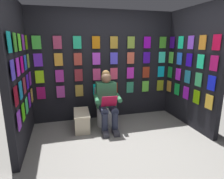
% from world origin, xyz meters
% --- Properties ---
extents(ground_plane, '(30.00, 30.00, 0.00)m').
position_xyz_m(ground_plane, '(0.00, 0.00, 0.00)').
color(ground_plane, gray).
extents(display_wall_back, '(3.29, 0.14, 2.42)m').
position_xyz_m(display_wall_back, '(-0.00, -1.70, 1.21)').
color(display_wall_back, black).
rests_on(display_wall_back, ground).
extents(display_wall_left, '(0.14, 1.65, 2.42)m').
position_xyz_m(display_wall_left, '(-1.64, -0.83, 1.21)').
color(display_wall_left, black).
rests_on(display_wall_left, ground).
extents(display_wall_right, '(0.14, 1.65, 2.42)m').
position_xyz_m(display_wall_right, '(1.64, -0.83, 1.21)').
color(display_wall_right, black).
rests_on(display_wall_right, ground).
extents(toilet, '(0.41, 0.56, 0.77)m').
position_xyz_m(toilet, '(0.10, -1.27, 0.33)').
color(toilet, white).
rests_on(toilet, ground).
extents(person_reading, '(0.54, 0.70, 1.19)m').
position_xyz_m(person_reading, '(0.10, -1.04, 0.60)').
color(person_reading, '#286B42').
rests_on(person_reading, ground).
extents(comic_longbox_near, '(0.34, 0.65, 0.37)m').
position_xyz_m(comic_longbox_near, '(0.62, -1.14, 0.19)').
color(comic_longbox_near, beige).
rests_on(comic_longbox_near, ground).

